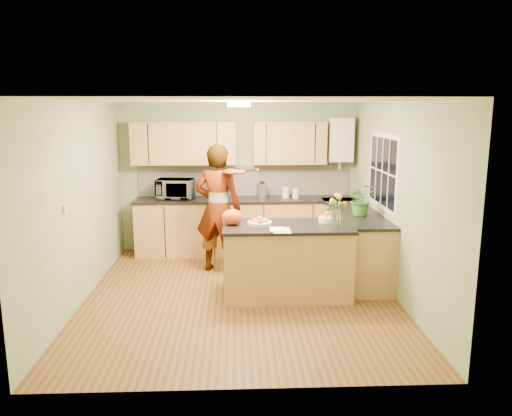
{
  "coord_description": "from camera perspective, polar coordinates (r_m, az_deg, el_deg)",
  "views": [
    {
      "loc": [
        -0.06,
        -6.22,
        2.41
      ],
      "look_at": [
        0.23,
        0.5,
        1.07
      ],
      "focal_mm": 35.0,
      "sensor_mm": 36.0,
      "label": 1
    }
  ],
  "objects": [
    {
      "name": "peninsula_island",
      "position": [
        6.52,
        3.51,
        -5.98
      ],
      "size": [
        1.65,
        0.84,
        0.95
      ],
      "color": "#B9884A",
      "rests_on": "floor"
    },
    {
      "name": "jar_white",
      "position": [
        8.33,
        4.55,
        1.67
      ],
      "size": [
        0.13,
        0.13,
        0.16
      ],
      "primitive_type": "cylinder",
      "rotation": [
        0.0,
        0.0,
        -0.36
      ],
      "color": "silver",
      "rests_on": "back_counter"
    },
    {
      "name": "wall_back",
      "position": [
        8.54,
        -2.01,
        3.5
      ],
      "size": [
        4.0,
        0.02,
        2.5
      ],
      "primitive_type": "cube",
      "color": "gray",
      "rests_on": "floor"
    },
    {
      "name": "violinist",
      "position": [
        7.4,
        -4.37,
        -0.05
      ],
      "size": [
        0.79,
        0.62,
        1.91
      ],
      "primitive_type": "imported",
      "rotation": [
        0.0,
        0.0,
        2.88
      ],
      "color": "#E1A989",
      "rests_on": "floor"
    },
    {
      "name": "orange_bag",
      "position": [
        6.39,
        -2.73,
        -1.03
      ],
      "size": [
        0.3,
        0.26,
        0.2
      ],
      "primitive_type": "ellipsoid",
      "rotation": [
        0.0,
        0.0,
        0.15
      ],
      "color": "#FB4F14",
      "rests_on": "peninsula_island"
    },
    {
      "name": "window_right",
      "position": [
        7.17,
        14.26,
        4.08
      ],
      "size": [
        0.01,
        1.3,
        1.05
      ],
      "color": "silver",
      "rests_on": "wall_right"
    },
    {
      "name": "potted_plant",
      "position": [
        7.1,
        11.95,
        0.97
      ],
      "size": [
        0.47,
        0.43,
        0.45
      ],
      "primitive_type": "imported",
      "rotation": [
        0.0,
        0.0,
        0.2
      ],
      "color": "#357B29",
      "rests_on": "right_counter"
    },
    {
      "name": "light_switch",
      "position": [
        6.04,
        -20.98,
        -0.03
      ],
      "size": [
        0.02,
        0.09,
        0.09
      ],
      "primitive_type": "cube",
      "color": "silver",
      "rests_on": "wall_left"
    },
    {
      "name": "splashback",
      "position": [
        8.54,
        -1.34,
        3.16
      ],
      "size": [
        3.6,
        0.02,
        0.52
      ],
      "primitive_type": "cube",
      "color": "silver",
      "rests_on": "back_counter"
    },
    {
      "name": "floor",
      "position": [
        6.67,
        -1.79,
        -9.88
      ],
      "size": [
        4.5,
        4.5,
        0.0
      ],
      "primitive_type": "plane",
      "color": "#543618",
      "rests_on": "ground"
    },
    {
      "name": "violin",
      "position": [
        7.09,
        -2.88,
        4.17
      ],
      "size": [
        0.66,
        0.57,
        0.16
      ],
      "primitive_type": null,
      "rotation": [
        0.17,
        0.0,
        -0.61
      ],
      "color": "#501A05",
      "rests_on": "violinist"
    },
    {
      "name": "ceiling_lamp",
      "position": [
        6.52,
        -1.95,
        11.76
      ],
      "size": [
        0.3,
        0.3,
        0.07
      ],
      "color": "#FFEABF",
      "rests_on": "ceiling"
    },
    {
      "name": "kettle",
      "position": [
        8.32,
        0.68,
        2.08
      ],
      "size": [
        0.18,
        0.18,
        0.33
      ],
      "rotation": [
        0.0,
        0.0,
        0.43
      ],
      "color": "#BCBCC1",
      "rests_on": "back_counter"
    },
    {
      "name": "upper_cabinets",
      "position": [
        8.32,
        -3.25,
        7.43
      ],
      "size": [
        3.2,
        0.34,
        0.7
      ],
      "color": "#B9884A",
      "rests_on": "wall_back"
    },
    {
      "name": "papers",
      "position": [
        6.09,
        2.92,
        -2.55
      ],
      "size": [
        0.22,
        0.3,
        0.01
      ],
      "primitive_type": "cube",
      "color": "white",
      "rests_on": "peninsula_island"
    },
    {
      "name": "boiler",
      "position": [
        8.5,
        9.6,
        7.7
      ],
      "size": [
        0.4,
        0.3,
        0.86
      ],
      "color": "silver",
      "rests_on": "wall_back"
    },
    {
      "name": "orange_bowl",
      "position": [
        6.61,
        8.19,
        -1.1
      ],
      "size": [
        0.23,
        0.23,
        0.14
      ],
      "color": "#F6EEC4",
      "rests_on": "peninsula_island"
    },
    {
      "name": "ceiling",
      "position": [
        6.22,
        -1.93,
        12.14
      ],
      "size": [
        4.0,
        4.5,
        0.02
      ],
      "primitive_type": "cube",
      "color": "silver",
      "rests_on": "wall_back"
    },
    {
      "name": "jar_cream",
      "position": [
        8.35,
        3.41,
        1.79
      ],
      "size": [
        0.12,
        0.12,
        0.18
      ],
      "primitive_type": "cylinder",
      "rotation": [
        0.0,
        0.0,
        -0.0
      ],
      "color": "#F6EEC4",
      "rests_on": "back_counter"
    },
    {
      "name": "wall_front",
      "position": [
        4.13,
        -1.53,
        -4.99
      ],
      "size": [
        4.0,
        0.02,
        2.5
      ],
      "primitive_type": "cube",
      "color": "gray",
      "rests_on": "floor"
    },
    {
      "name": "microwave",
      "position": [
        8.36,
        -9.24,
        2.17
      ],
      "size": [
        0.62,
        0.45,
        0.33
      ],
      "primitive_type": "imported",
      "rotation": [
        0.0,
        0.0,
        -0.09
      ],
      "color": "silver",
      "rests_on": "back_counter"
    },
    {
      "name": "wall_right",
      "position": [
        6.65,
        15.65,
        0.84
      ],
      "size": [
        0.02,
        4.5,
        2.5
      ],
      "primitive_type": "cube",
      "color": "gray",
      "rests_on": "floor"
    },
    {
      "name": "back_counter",
      "position": [
        8.39,
        -1.28,
        -2.05
      ],
      "size": [
        3.64,
        0.62,
        0.94
      ],
      "color": "#B9884A",
      "rests_on": "floor"
    },
    {
      "name": "right_counter",
      "position": [
        7.53,
        11.18,
        -3.82
      ],
      "size": [
        0.62,
        2.24,
        0.94
      ],
      "color": "#B9884A",
      "rests_on": "floor"
    },
    {
      "name": "wall_left",
      "position": [
        6.61,
        -19.45,
        0.56
      ],
      "size": [
        0.02,
        4.5,
        2.5
      ],
      "primitive_type": "cube",
      "color": "gray",
      "rests_on": "floor"
    },
    {
      "name": "fruit_dish",
      "position": [
        6.36,
        0.43,
        -1.58
      ],
      "size": [
        0.31,
        0.31,
        0.11
      ],
      "color": "#F6EEC4",
      "rests_on": "peninsula_island"
    },
    {
      "name": "blue_box",
      "position": [
        8.26,
        -4.23,
        1.89
      ],
      "size": [
        0.34,
        0.27,
        0.24
      ],
      "primitive_type": "cube",
      "rotation": [
        0.0,
        0.0,
        -0.17
      ],
      "color": "#203895",
      "rests_on": "back_counter"
    },
    {
      "name": "flower_vase",
      "position": [
        6.25,
        9.25,
        0.51
      ],
      "size": [
        0.25,
        0.25,
        0.47
      ],
      "rotation": [
        0.0,
        0.0,
        -0.37
      ],
      "color": "silver",
      "rests_on": "peninsula_island"
    }
  ]
}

